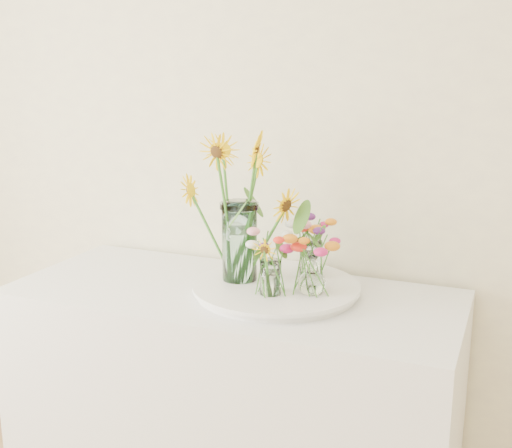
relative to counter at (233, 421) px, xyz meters
name	(u,v)px	position (x,y,z in m)	size (l,w,h in m)	color
counter	(233,421)	(0.00, 0.00, 0.00)	(1.40, 0.60, 0.90)	white
tray	(276,290)	(0.13, 0.03, 0.46)	(0.49, 0.49, 0.03)	white
mason_jar	(239,242)	(0.01, 0.03, 0.60)	(0.11, 0.11, 0.25)	silver
sunflower_bouquet	(239,207)	(0.01, 0.03, 0.71)	(0.63, 0.63, 0.48)	#FFC905
small_vase_a	(270,278)	(0.15, -0.06, 0.53)	(0.06, 0.06, 0.11)	white
wildflower_posy_a	(271,263)	(0.15, -0.06, 0.57)	(0.20, 0.20, 0.20)	orange
small_vase_b	(312,275)	(0.26, 0.00, 0.53)	(0.08, 0.08, 0.12)	white
wildflower_posy_b	(312,261)	(0.26, 0.00, 0.58)	(0.22, 0.22, 0.21)	orange
small_vase_c	(311,260)	(0.21, 0.14, 0.54)	(0.07, 0.07, 0.12)	white
wildflower_posy_c	(311,246)	(0.21, 0.14, 0.58)	(0.18, 0.18, 0.21)	orange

